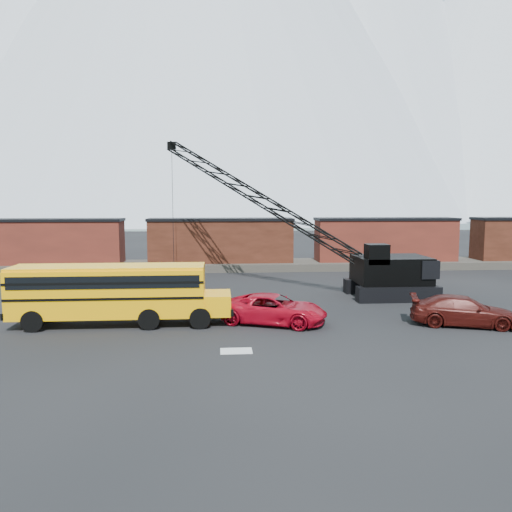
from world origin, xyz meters
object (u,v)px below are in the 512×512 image
(maroon_suv, at_px, (463,311))
(crawler_crane, at_px, (260,199))
(red_pickup, at_px, (274,309))
(school_bus, at_px, (116,292))

(maroon_suv, height_order, crawler_crane, crawler_crane)
(red_pickup, distance_m, crawler_crane, 12.80)
(school_bus, height_order, red_pickup, school_bus)
(maroon_suv, bearing_deg, red_pickup, 100.38)
(red_pickup, relative_size, crawler_crane, 0.30)
(school_bus, distance_m, red_pickup, 8.43)
(red_pickup, height_order, maroon_suv, red_pickup)
(school_bus, height_order, maroon_suv, school_bus)
(crawler_crane, bearing_deg, school_bus, -127.95)
(red_pickup, bearing_deg, crawler_crane, 19.76)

